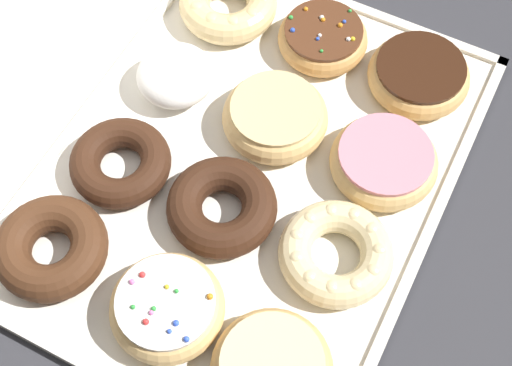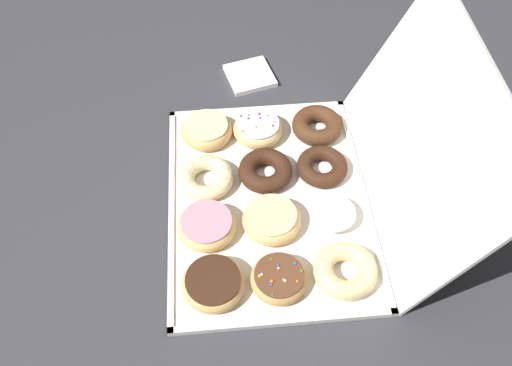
% 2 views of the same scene
% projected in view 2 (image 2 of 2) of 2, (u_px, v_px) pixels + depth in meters
% --- Properties ---
extents(ground_plane, '(3.00, 3.00, 0.00)m').
position_uv_depth(ground_plane, '(268.00, 203.00, 1.11)').
color(ground_plane, '#333338').
extents(donut_box, '(0.55, 0.42, 0.01)m').
position_uv_depth(donut_box, '(268.00, 202.00, 1.10)').
color(donut_box, silver).
rests_on(donut_box, ground).
extents(box_lid_open, '(0.55, 0.15, 0.36)m').
position_uv_depth(box_lid_open, '(420.00, 138.00, 0.98)').
color(box_lid_open, silver).
rests_on(box_lid_open, ground).
extents(glazed_ring_donut_0, '(0.12, 0.12, 0.04)m').
position_uv_depth(glazed_ring_donut_0, '(207.00, 130.00, 1.19)').
color(glazed_ring_donut_0, tan).
rests_on(glazed_ring_donut_0, donut_box).
extents(cruller_donut_1, '(0.12, 0.12, 0.04)m').
position_uv_depth(cruller_donut_1, '(206.00, 177.00, 1.11)').
color(cruller_donut_1, beige).
rests_on(cruller_donut_1, donut_box).
extents(pink_frosted_donut_2, '(0.12, 0.12, 0.04)m').
position_uv_depth(pink_frosted_donut_2, '(207.00, 225.00, 1.04)').
color(pink_frosted_donut_2, '#E5B770').
rests_on(pink_frosted_donut_2, donut_box).
extents(chocolate_frosted_donut_3, '(0.12, 0.12, 0.04)m').
position_uv_depth(chocolate_frosted_donut_3, '(213.00, 283.00, 0.97)').
color(chocolate_frosted_donut_3, tan).
rests_on(chocolate_frosted_donut_3, donut_box).
extents(sprinkle_donut_4, '(0.11, 0.11, 0.04)m').
position_uv_depth(sprinkle_donut_4, '(258.00, 128.00, 1.19)').
color(sprinkle_donut_4, '#E5B770').
rests_on(sprinkle_donut_4, donut_box).
extents(chocolate_cake_ring_donut_5, '(0.12, 0.12, 0.04)m').
position_uv_depth(chocolate_cake_ring_donut_5, '(264.00, 171.00, 1.12)').
color(chocolate_cake_ring_donut_5, '#381E11').
rests_on(chocolate_cake_ring_donut_5, donut_box).
extents(glazed_ring_donut_6, '(0.12, 0.12, 0.04)m').
position_uv_depth(glazed_ring_donut_6, '(270.00, 219.00, 1.05)').
color(glazed_ring_donut_6, '#E5B770').
rests_on(glazed_ring_donut_6, donut_box).
extents(sprinkle_donut_7, '(0.11, 0.11, 0.04)m').
position_uv_depth(sprinkle_donut_7, '(279.00, 278.00, 0.97)').
color(sprinkle_donut_7, tan).
rests_on(sprinkle_donut_7, donut_box).
extents(chocolate_cake_ring_donut_8, '(0.12, 0.12, 0.04)m').
position_uv_depth(chocolate_cake_ring_donut_8, '(317.00, 125.00, 1.20)').
color(chocolate_cake_ring_donut_8, '#472816').
rests_on(chocolate_cake_ring_donut_8, donut_box).
extents(chocolate_cake_ring_donut_9, '(0.11, 0.11, 0.03)m').
position_uv_depth(chocolate_cake_ring_donut_9, '(322.00, 167.00, 1.13)').
color(chocolate_cake_ring_donut_9, '#381E11').
rests_on(chocolate_cake_ring_donut_9, donut_box).
extents(powdered_filled_donut_10, '(0.09, 0.09, 0.05)m').
position_uv_depth(powdered_filled_donut_10, '(334.00, 213.00, 1.05)').
color(powdered_filled_donut_10, white).
rests_on(powdered_filled_donut_10, donut_box).
extents(cruller_donut_11, '(0.12, 0.12, 0.04)m').
position_uv_depth(cruller_donut_11, '(345.00, 270.00, 0.98)').
color(cruller_donut_11, '#EACC8C').
rests_on(cruller_donut_11, donut_box).
extents(napkin_stack, '(0.14, 0.14, 0.01)m').
position_uv_depth(napkin_stack, '(250.00, 76.00, 1.33)').
color(napkin_stack, white).
rests_on(napkin_stack, ground).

